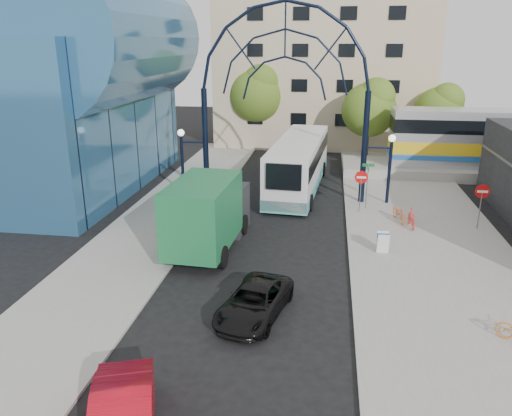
% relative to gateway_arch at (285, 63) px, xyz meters
% --- Properties ---
extents(ground, '(120.00, 120.00, 0.00)m').
position_rel_gateway_arch_xyz_m(ground, '(0.00, -14.00, -8.56)').
color(ground, black).
rests_on(ground, ground).
extents(sidewalk_east, '(8.00, 56.00, 0.12)m').
position_rel_gateway_arch_xyz_m(sidewalk_east, '(8.00, -10.00, -8.50)').
color(sidewalk_east, gray).
rests_on(sidewalk_east, ground).
extents(plaza_west, '(5.00, 50.00, 0.12)m').
position_rel_gateway_arch_xyz_m(plaza_west, '(-6.50, -8.00, -8.50)').
color(plaza_west, gray).
rests_on(plaza_west, ground).
extents(gateway_arch, '(13.64, 0.44, 12.10)m').
position_rel_gateway_arch_xyz_m(gateway_arch, '(0.00, 0.00, 0.00)').
color(gateway_arch, black).
rests_on(gateway_arch, ground).
extents(stop_sign, '(0.80, 0.07, 2.50)m').
position_rel_gateway_arch_xyz_m(stop_sign, '(4.80, -2.00, -6.56)').
color(stop_sign, slate).
rests_on(stop_sign, sidewalk_east).
extents(do_not_enter_sign, '(0.76, 0.07, 2.48)m').
position_rel_gateway_arch_xyz_m(do_not_enter_sign, '(11.00, -4.00, -6.58)').
color(do_not_enter_sign, slate).
rests_on(do_not_enter_sign, sidewalk_east).
extents(street_name_sign, '(0.70, 0.70, 2.80)m').
position_rel_gateway_arch_xyz_m(street_name_sign, '(5.20, -1.40, -6.43)').
color(street_name_sign, slate).
rests_on(street_name_sign, sidewalk_east).
extents(sandwich_board, '(0.55, 0.61, 0.99)m').
position_rel_gateway_arch_xyz_m(sandwich_board, '(5.60, -8.02, -7.81)').
color(sandwich_board, white).
rests_on(sandwich_board, sidewalk_east).
extents(transit_hall, '(16.50, 18.00, 14.50)m').
position_rel_gateway_arch_xyz_m(transit_hall, '(-15.30, 1.00, -1.86)').
color(transit_hall, '#2B5D86').
rests_on(transit_hall, ground).
extents(apartment_block, '(20.00, 12.10, 14.00)m').
position_rel_gateway_arch_xyz_m(apartment_block, '(2.00, 20.97, -1.55)').
color(apartment_block, '#C9B58B').
rests_on(apartment_block, ground).
extents(tree_north_a, '(4.48, 4.48, 7.00)m').
position_rel_gateway_arch_xyz_m(tree_north_a, '(6.12, 11.93, -3.95)').
color(tree_north_a, '#382314').
rests_on(tree_north_a, ground).
extents(tree_north_b, '(5.12, 5.12, 8.00)m').
position_rel_gateway_arch_xyz_m(tree_north_b, '(-3.88, 15.93, -3.29)').
color(tree_north_b, '#382314').
rests_on(tree_north_b, ground).
extents(tree_north_c, '(4.16, 4.16, 6.50)m').
position_rel_gateway_arch_xyz_m(tree_north_c, '(12.12, 13.93, -4.28)').
color(tree_north_c, '#382314').
rests_on(tree_north_c, ground).
extents(city_bus, '(3.73, 12.76, 3.46)m').
position_rel_gateway_arch_xyz_m(city_bus, '(0.85, 2.74, -6.75)').
color(city_bus, silver).
rests_on(city_bus, ground).
extents(green_truck, '(3.09, 7.34, 3.64)m').
position_rel_gateway_arch_xyz_m(green_truck, '(-2.85, -8.27, -6.74)').
color(green_truck, black).
rests_on(green_truck, ground).
extents(black_suv, '(2.85, 4.61, 1.19)m').
position_rel_gateway_arch_xyz_m(black_suv, '(0.34, -14.52, -7.96)').
color(black_suv, black).
rests_on(black_suv, ground).
extents(bike_near_a, '(1.05, 1.91, 0.95)m').
position_rel_gateway_arch_xyz_m(bike_near_a, '(6.95, -3.36, -7.96)').
color(bike_near_a, orange).
rests_on(bike_near_a, sidewalk_east).
extents(bike_near_b, '(0.56, 1.71, 1.01)m').
position_rel_gateway_arch_xyz_m(bike_near_b, '(7.47, -4.28, -7.93)').
color(bike_near_b, red).
rests_on(bike_near_b, sidewalk_east).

